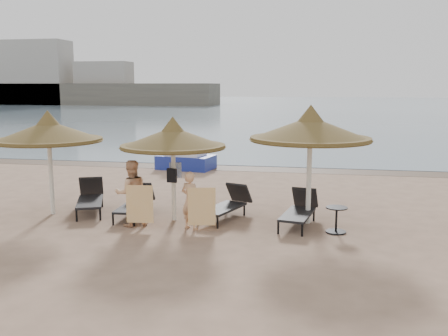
{
  "coord_description": "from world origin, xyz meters",
  "views": [
    {
      "loc": [
        3.9,
        -12.0,
        3.59
      ],
      "look_at": [
        1.38,
        1.2,
        1.37
      ],
      "focal_mm": 40.0,
      "sensor_mm": 36.0,
      "label": 1
    }
  ],
  "objects_px": {
    "lounger_far_right": "(300,209)",
    "lounger_near_left": "(136,202)",
    "side_table": "(336,221)",
    "person_right": "(190,196)",
    "palapa_left": "(49,132)",
    "palapa_right": "(310,129)",
    "person_left": "(131,188)",
    "lounger_far_left": "(90,197)",
    "palapa_center": "(173,138)",
    "lounger_near_right": "(228,204)",
    "pedal_boat": "(185,160)"
  },
  "relations": [
    {
      "from": "palapa_center",
      "to": "lounger_far_left",
      "type": "height_order",
      "value": "palapa_center"
    },
    {
      "from": "side_table",
      "to": "person_left",
      "type": "xyz_separation_m",
      "value": [
        -5.19,
        -0.35,
        0.69
      ]
    },
    {
      "from": "pedal_boat",
      "to": "palapa_right",
      "type": "bearing_deg",
      "value": -45.56
    },
    {
      "from": "person_left",
      "to": "person_right",
      "type": "bearing_deg",
      "value": 150.45
    },
    {
      "from": "palapa_right",
      "to": "palapa_center",
      "type": "bearing_deg",
      "value": -174.15
    },
    {
      "from": "lounger_near_left",
      "to": "palapa_center",
      "type": "bearing_deg",
      "value": -13.85
    },
    {
      "from": "lounger_far_right",
      "to": "lounger_near_left",
      "type": "bearing_deg",
      "value": -170.13
    },
    {
      "from": "palapa_left",
      "to": "lounger_far_left",
      "type": "bearing_deg",
      "value": 28.63
    },
    {
      "from": "palapa_right",
      "to": "lounger_near_left",
      "type": "height_order",
      "value": "palapa_right"
    },
    {
      "from": "person_right",
      "to": "side_table",
      "type": "bearing_deg",
      "value": -151.0
    },
    {
      "from": "palapa_left",
      "to": "palapa_center",
      "type": "relative_size",
      "value": 1.05
    },
    {
      "from": "palapa_left",
      "to": "pedal_boat",
      "type": "height_order",
      "value": "palapa_left"
    },
    {
      "from": "lounger_far_right",
      "to": "person_right",
      "type": "xyz_separation_m",
      "value": [
        -2.69,
        -0.98,
        0.46
      ]
    },
    {
      "from": "palapa_right",
      "to": "person_left",
      "type": "bearing_deg",
      "value": -166.27
    },
    {
      "from": "palapa_left",
      "to": "person_left",
      "type": "xyz_separation_m",
      "value": [
        2.64,
        -0.71,
        -1.34
      ]
    },
    {
      "from": "palapa_left",
      "to": "person_left",
      "type": "relative_size",
      "value": 1.48
    },
    {
      "from": "person_right",
      "to": "person_left",
      "type": "bearing_deg",
      "value": 22.22
    },
    {
      "from": "lounger_far_right",
      "to": "person_left",
      "type": "relative_size",
      "value": 1.03
    },
    {
      "from": "lounger_near_right",
      "to": "lounger_far_right",
      "type": "distance_m",
      "value": 1.99
    },
    {
      "from": "lounger_near_left",
      "to": "side_table",
      "type": "bearing_deg",
      "value": -8.94
    },
    {
      "from": "lounger_near_right",
      "to": "person_right",
      "type": "height_order",
      "value": "person_right"
    },
    {
      "from": "lounger_far_right",
      "to": "person_right",
      "type": "distance_m",
      "value": 2.9
    },
    {
      "from": "palapa_left",
      "to": "lounger_near_right",
      "type": "relative_size",
      "value": 1.44
    },
    {
      "from": "lounger_near_right",
      "to": "person_left",
      "type": "relative_size",
      "value": 1.03
    },
    {
      "from": "person_left",
      "to": "pedal_boat",
      "type": "relative_size",
      "value": 0.78
    },
    {
      "from": "lounger_near_left",
      "to": "person_left",
      "type": "height_order",
      "value": "person_left"
    },
    {
      "from": "lounger_near_left",
      "to": "person_left",
      "type": "relative_size",
      "value": 0.97
    },
    {
      "from": "palapa_center",
      "to": "lounger_far_right",
      "type": "relative_size",
      "value": 1.37
    },
    {
      "from": "lounger_near_left",
      "to": "palapa_right",
      "type": "bearing_deg",
      "value": -0.93
    },
    {
      "from": "lounger_far_left",
      "to": "person_left",
      "type": "height_order",
      "value": "person_left"
    },
    {
      "from": "palapa_center",
      "to": "palapa_right",
      "type": "bearing_deg",
      "value": 5.85
    },
    {
      "from": "lounger_near_left",
      "to": "person_right",
      "type": "distance_m",
      "value": 2.14
    },
    {
      "from": "palapa_center",
      "to": "pedal_boat",
      "type": "bearing_deg",
      "value": 103.15
    },
    {
      "from": "lounger_near_left",
      "to": "person_left",
      "type": "distance_m",
      "value": 1.17
    },
    {
      "from": "palapa_left",
      "to": "palapa_right",
      "type": "distance_m",
      "value": 7.14
    },
    {
      "from": "palapa_right",
      "to": "person_left",
      "type": "height_order",
      "value": "palapa_right"
    },
    {
      "from": "lounger_far_right",
      "to": "lounger_far_left",
      "type": "bearing_deg",
      "value": -172.38
    },
    {
      "from": "palapa_center",
      "to": "lounger_near_left",
      "type": "height_order",
      "value": "palapa_center"
    },
    {
      "from": "palapa_left",
      "to": "palapa_right",
      "type": "relative_size",
      "value": 0.94
    },
    {
      "from": "lounger_near_right",
      "to": "lounger_far_right",
      "type": "height_order",
      "value": "lounger_far_right"
    },
    {
      "from": "side_table",
      "to": "person_right",
      "type": "xyz_separation_m",
      "value": [
        -3.61,
        -0.37,
        0.56
      ]
    },
    {
      "from": "lounger_far_left",
      "to": "lounger_near_left",
      "type": "xyz_separation_m",
      "value": [
        1.48,
        -0.24,
        -0.03
      ]
    },
    {
      "from": "lounger_far_left",
      "to": "lounger_near_left",
      "type": "bearing_deg",
      "value": -31.8
    },
    {
      "from": "lounger_near_right",
      "to": "person_left",
      "type": "distance_m",
      "value": 2.68
    },
    {
      "from": "palapa_center",
      "to": "person_left",
      "type": "height_order",
      "value": "palapa_center"
    },
    {
      "from": "lounger_near_right",
      "to": "lounger_far_right",
      "type": "xyz_separation_m",
      "value": [
        1.97,
        -0.28,
        0.0
      ]
    },
    {
      "from": "lounger_near_left",
      "to": "lounger_far_right",
      "type": "height_order",
      "value": "lounger_far_right"
    },
    {
      "from": "lounger_near_left",
      "to": "lounger_near_right",
      "type": "height_order",
      "value": "lounger_near_right"
    },
    {
      "from": "person_right",
      "to": "palapa_left",
      "type": "bearing_deg",
      "value": 13.22
    },
    {
      "from": "palapa_center",
      "to": "lounger_far_right",
      "type": "height_order",
      "value": "palapa_center"
    }
  ]
}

